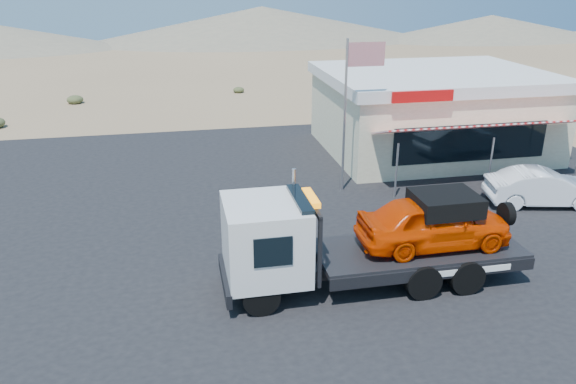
{
  "coord_description": "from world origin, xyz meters",
  "views": [
    {
      "loc": [
        -1.74,
        -15.96,
        8.32
      ],
      "look_at": [
        1.73,
        1.0,
        1.5
      ],
      "focal_mm": 35.0,
      "sensor_mm": 36.0,
      "label": 1
    }
  ],
  "objects_px": {
    "tow_truck": "(367,235)",
    "flagpole": "(351,99)",
    "white_sedan": "(543,187)",
    "jerky_store": "(431,111)"
  },
  "relations": [
    {
      "from": "white_sedan",
      "to": "flagpole",
      "type": "xyz_separation_m",
      "value": [
        -6.77,
        3.01,
        3.06
      ]
    },
    {
      "from": "tow_truck",
      "to": "white_sedan",
      "type": "distance_m",
      "value": 9.48
    },
    {
      "from": "flagpole",
      "to": "white_sedan",
      "type": "bearing_deg",
      "value": -24.01
    },
    {
      "from": "white_sedan",
      "to": "jerky_store",
      "type": "bearing_deg",
      "value": 21.28
    },
    {
      "from": "tow_truck",
      "to": "jerky_store",
      "type": "bearing_deg",
      "value": 58.01
    },
    {
      "from": "tow_truck",
      "to": "flagpole",
      "type": "distance_m",
      "value": 7.71
    },
    {
      "from": "jerky_store",
      "to": "flagpole",
      "type": "relative_size",
      "value": 1.73
    },
    {
      "from": "jerky_store",
      "to": "flagpole",
      "type": "height_order",
      "value": "flagpole"
    },
    {
      "from": "jerky_store",
      "to": "flagpole",
      "type": "distance_m",
      "value": 7.36
    },
    {
      "from": "tow_truck",
      "to": "flagpole",
      "type": "height_order",
      "value": "flagpole"
    }
  ]
}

